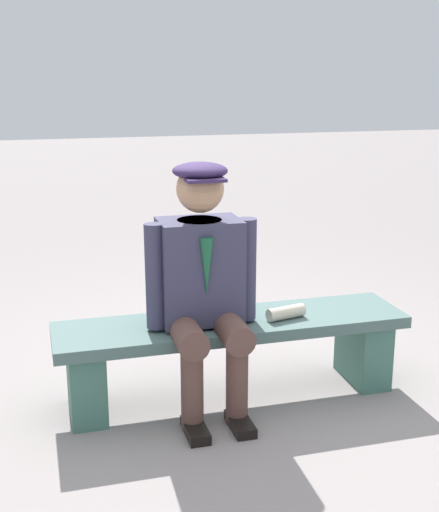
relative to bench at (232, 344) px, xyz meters
name	(u,v)px	position (x,y,z in m)	size (l,w,h in m)	color
ground_plane	(232,396)	(0.00, 0.00, -0.30)	(30.00, 30.00, 0.00)	gray
bench	(232,344)	(0.00, 0.00, 0.00)	(1.85, 0.44, 0.44)	#4A6461
seated_man	(203,278)	(0.17, 0.06, 0.40)	(0.58, 0.60, 1.27)	#373650
rolled_magazine	(286,313)	(-0.28, 0.06, 0.17)	(0.07, 0.07, 0.21)	beige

